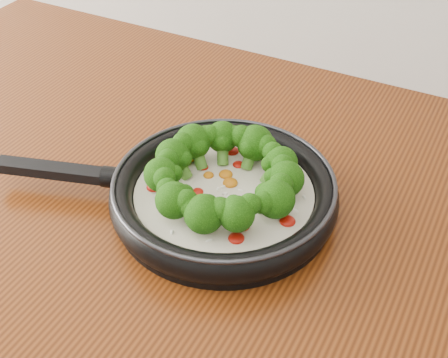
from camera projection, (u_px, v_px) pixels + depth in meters
The scene contains 1 object.
skillet at pixel (222, 189), 0.76m from camera, with size 0.48×0.36×0.08m.
Camera 1 is at (0.20, 0.55, 1.42)m, focal length 48.34 mm.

